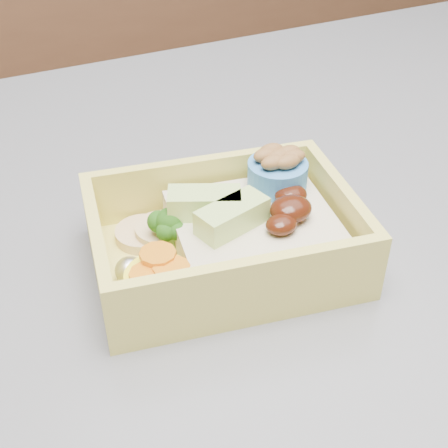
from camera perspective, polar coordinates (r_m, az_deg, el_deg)
name	(u,v)px	position (r m, az deg, el deg)	size (l,w,h in m)	color
bento_box	(231,234)	(0.39, 0.64, -0.96)	(0.18, 0.14, 0.06)	#DCCF5A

